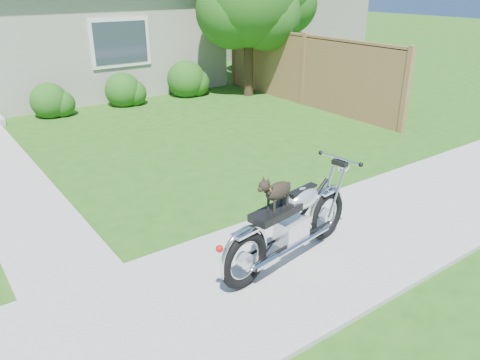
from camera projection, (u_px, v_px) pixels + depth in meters
name	position (u px, v px, depth m)	size (l,w,h in m)	color
ground	(238.00, 284.00, 5.29)	(80.00, 80.00, 0.00)	#235114
sidewalk	(238.00, 283.00, 5.28)	(24.00, 2.20, 0.04)	#9E9B93
walkway	(3.00, 175.00, 8.20)	(1.20, 8.00, 0.03)	#9E9B93
fence	(304.00, 70.00, 12.59)	(0.12, 6.62, 1.90)	olive
tree_near	(254.00, 4.00, 12.91)	(2.65, 2.60, 3.98)	#3D2B1C
shrub_row	(72.00, 96.00, 11.91)	(8.41, 1.11, 1.11)	#205115
potted_plant_right	(56.00, 101.00, 11.77)	(0.41, 0.41, 0.73)	#195B19
motorcycle_with_dog	(291.00, 221.00, 5.50)	(2.21, 0.69, 1.18)	black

